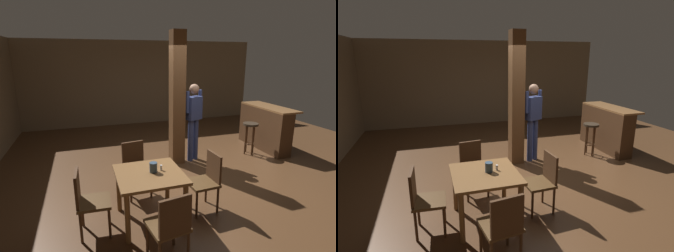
% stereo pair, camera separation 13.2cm
% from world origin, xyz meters
% --- Properties ---
extents(ground_plane, '(10.80, 10.80, 0.00)m').
position_xyz_m(ground_plane, '(0.00, 0.00, 0.00)').
color(ground_plane, '#4C301C').
extents(wall_back, '(8.00, 0.10, 2.80)m').
position_xyz_m(wall_back, '(0.00, 4.50, 1.40)').
color(wall_back, '#756047').
rests_on(wall_back, ground_plane).
extents(pillar, '(0.28, 0.28, 2.80)m').
position_xyz_m(pillar, '(-0.18, 0.72, 1.40)').
color(pillar, brown).
rests_on(pillar, ground_plane).
extents(dining_table, '(0.91, 0.91, 0.74)m').
position_xyz_m(dining_table, '(-1.28, -1.19, 0.61)').
color(dining_table, brown).
rests_on(dining_table, ground_plane).
extents(chair_north, '(0.47, 0.47, 0.89)m').
position_xyz_m(chair_north, '(-1.32, -0.37, 0.51)').
color(chair_north, '#4C3319').
rests_on(chair_north, ground_plane).
extents(chair_south, '(0.48, 0.48, 0.89)m').
position_xyz_m(chair_south, '(-1.27, -2.06, 0.51)').
color(chair_south, '#4C3319').
rests_on(chair_south, ground_plane).
extents(chair_east, '(0.44, 0.44, 0.89)m').
position_xyz_m(chair_east, '(-0.39, -1.18, 0.51)').
color(chair_east, '#4C3319').
rests_on(chair_east, ground_plane).
extents(chair_west, '(0.44, 0.44, 0.89)m').
position_xyz_m(chair_west, '(-2.11, -1.22, 0.51)').
color(chair_west, '#4C3319').
rests_on(chair_west, ground_plane).
extents(napkin_cup, '(0.11, 0.11, 0.14)m').
position_xyz_m(napkin_cup, '(-1.22, -1.17, 0.81)').
color(napkin_cup, '#33475B').
rests_on(napkin_cup, dining_table).
extents(salt_shaker, '(0.03, 0.03, 0.08)m').
position_xyz_m(salt_shaker, '(-1.10, -1.15, 0.77)').
color(salt_shaker, silver).
rests_on(salt_shaker, dining_table).
extents(standing_person, '(0.46, 0.31, 1.72)m').
position_xyz_m(standing_person, '(0.21, 0.72, 1.00)').
color(standing_person, navy).
rests_on(standing_person, ground_plane).
extents(bar_counter, '(0.56, 1.60, 1.08)m').
position_xyz_m(bar_counter, '(2.26, 0.91, 0.55)').
color(bar_counter, brown).
rests_on(bar_counter, ground_plane).
extents(bar_stool_near, '(0.36, 0.36, 0.76)m').
position_xyz_m(bar_stool_near, '(1.66, 0.66, 0.57)').
color(bar_stool_near, '#2D2319').
rests_on(bar_stool_near, ground_plane).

